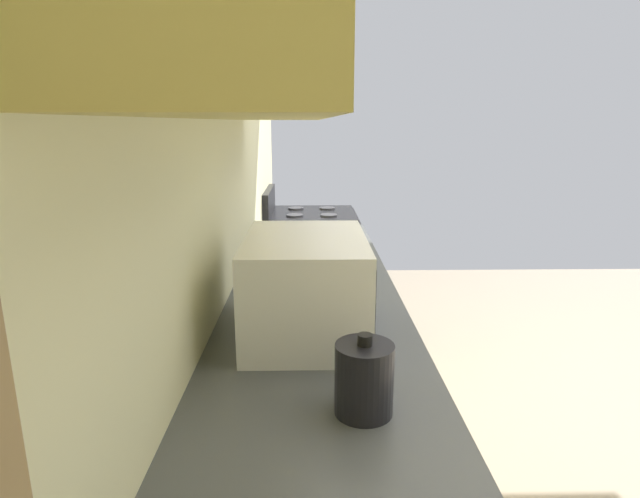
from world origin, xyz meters
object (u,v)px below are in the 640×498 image
(oven_range, at_px, (312,278))
(microwave, at_px, (307,285))
(bowl, at_px, (335,253))
(kettle, at_px, (364,378))

(oven_range, height_order, microwave, microwave)
(oven_range, xyz_separation_m, bowl, (-1.15, -0.11, 0.48))
(bowl, distance_m, kettle, 1.27)
(oven_range, relative_size, microwave, 2.20)
(bowl, bearing_deg, oven_range, 5.26)
(microwave, bearing_deg, oven_range, -0.61)
(kettle, bearing_deg, bowl, 0.00)
(kettle, bearing_deg, oven_range, 2.51)
(oven_range, distance_m, microwave, 2.06)
(microwave, relative_size, bowl, 2.76)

